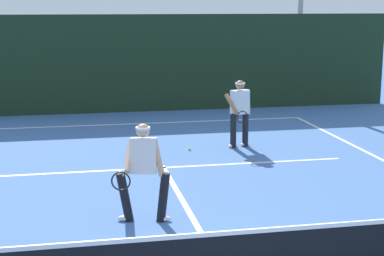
# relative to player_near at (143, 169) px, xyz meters

# --- Properties ---
(court_line_baseline_far) EXTENTS (9.74, 0.10, 0.01)m
(court_line_baseline_far) POSITION_rel_player_near_xyz_m (0.79, 8.01, -0.87)
(court_line_baseline_far) COLOR white
(court_line_baseline_far) RESTS_ON ground_plane
(court_line_service) EXTENTS (7.94, 0.10, 0.01)m
(court_line_service) POSITION_rel_player_near_xyz_m (0.79, 3.12, -0.87)
(court_line_service) COLOR white
(court_line_service) RESTS_ON ground_plane
(court_line_centre) EXTENTS (0.10, 6.40, 0.01)m
(court_line_centre) POSITION_rel_player_near_xyz_m (0.79, 0.09, -0.87)
(court_line_centre) COLOR white
(court_line_centre) RESTS_ON ground_plane
(player_near) EXTENTS (0.98, 0.89, 1.59)m
(player_near) POSITION_rel_player_near_xyz_m (0.00, 0.00, 0.00)
(player_near) COLOR black
(player_near) RESTS_ON ground_plane
(player_far) EXTENTS (0.66, 0.92, 1.62)m
(player_far) POSITION_rel_player_near_xyz_m (2.87, 4.63, 0.02)
(player_far) COLOR black
(player_far) RESTS_ON ground_plane
(tennis_ball) EXTENTS (0.07, 0.07, 0.07)m
(tennis_ball) POSITION_rel_player_near_xyz_m (1.62, 4.51, -0.84)
(tennis_ball) COLOR #D1E033
(tennis_ball) RESTS_ON ground_plane
(back_fence_windscreen) EXTENTS (17.34, 0.12, 3.09)m
(back_fence_windscreen) POSITION_rel_player_near_xyz_m (0.79, 10.03, 0.67)
(back_fence_windscreen) COLOR #1A2F1C
(back_fence_windscreen) RESTS_ON ground_plane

